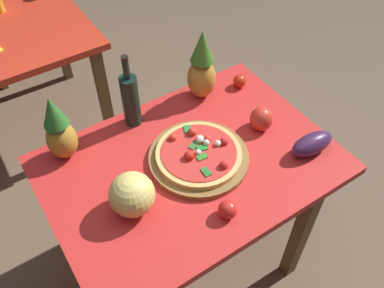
{
  "coord_description": "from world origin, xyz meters",
  "views": [
    {
      "loc": [
        -0.59,
        -0.9,
        2.06
      ],
      "look_at": [
        0.04,
        0.04,
        0.81
      ],
      "focal_mm": 38.33,
      "sensor_mm": 36.0,
      "label": 1
    }
  ],
  "objects_px": {
    "pizza": "(199,153)",
    "background_table": "(6,48)",
    "tomato_beside_pepper": "(228,209)",
    "tomato_at_corner": "(240,81)",
    "pineapple_left": "(59,131)",
    "pizza_board": "(199,158)",
    "melon": "(132,194)",
    "bell_pepper": "(262,119)",
    "display_table": "(191,177)",
    "eggplant": "(312,144)",
    "wine_bottle": "(131,99)",
    "pineapple_right": "(202,68)"
  },
  "relations": [
    {
      "from": "wine_bottle",
      "to": "melon",
      "type": "distance_m",
      "value": 0.46
    },
    {
      "from": "pizza",
      "to": "background_table",
      "type": "bearing_deg",
      "value": 106.58
    },
    {
      "from": "pizza_board",
      "to": "tomato_at_corner",
      "type": "bearing_deg",
      "value": 33.27
    },
    {
      "from": "pizza",
      "to": "pineapple_right",
      "type": "distance_m",
      "value": 0.42
    },
    {
      "from": "tomato_beside_pepper",
      "to": "tomato_at_corner",
      "type": "distance_m",
      "value": 0.74
    },
    {
      "from": "pineapple_left",
      "to": "tomato_at_corner",
      "type": "relative_size",
      "value": 4.9
    },
    {
      "from": "pizza",
      "to": "pineapple_left",
      "type": "height_order",
      "value": "pineapple_left"
    },
    {
      "from": "pizza",
      "to": "tomato_at_corner",
      "type": "bearing_deg",
      "value": 33.28
    },
    {
      "from": "display_table",
      "to": "bell_pepper",
      "type": "distance_m",
      "value": 0.4
    },
    {
      "from": "bell_pepper",
      "to": "display_table",
      "type": "bearing_deg",
      "value": 179.46
    },
    {
      "from": "tomato_at_corner",
      "to": "pizza",
      "type": "bearing_deg",
      "value": -146.72
    },
    {
      "from": "pineapple_left",
      "to": "tomato_at_corner",
      "type": "xyz_separation_m",
      "value": [
        0.87,
        -0.05,
        -0.11
      ]
    },
    {
      "from": "melon",
      "to": "tomato_beside_pepper",
      "type": "height_order",
      "value": "melon"
    },
    {
      "from": "melon",
      "to": "eggplant",
      "type": "bearing_deg",
      "value": -11.7
    },
    {
      "from": "pizza",
      "to": "melon",
      "type": "distance_m",
      "value": 0.35
    },
    {
      "from": "display_table",
      "to": "tomato_at_corner",
      "type": "relative_size",
      "value": 18.66
    },
    {
      "from": "wine_bottle",
      "to": "bell_pepper",
      "type": "xyz_separation_m",
      "value": [
        0.45,
        -0.34,
        -0.08
      ]
    },
    {
      "from": "background_table",
      "to": "eggplant",
      "type": "xyz_separation_m",
      "value": [
        0.84,
        -1.63,
        0.15
      ]
    },
    {
      "from": "melon",
      "to": "tomato_at_corner",
      "type": "xyz_separation_m",
      "value": [
        0.76,
        0.34,
        -0.05
      ]
    },
    {
      "from": "tomato_at_corner",
      "to": "display_table",
      "type": "bearing_deg",
      "value": -149.42
    },
    {
      "from": "wine_bottle",
      "to": "melon",
      "type": "xyz_separation_m",
      "value": [
        -0.21,
        -0.41,
        -0.05
      ]
    },
    {
      "from": "wine_bottle",
      "to": "bell_pepper",
      "type": "bearing_deg",
      "value": -37.19
    },
    {
      "from": "pizza",
      "to": "tomato_beside_pepper",
      "type": "distance_m",
      "value": 0.29
    },
    {
      "from": "pizza_board",
      "to": "pizza",
      "type": "height_order",
      "value": "pizza"
    },
    {
      "from": "pizza_board",
      "to": "pineapple_left",
      "type": "relative_size",
      "value": 1.34
    },
    {
      "from": "bell_pepper",
      "to": "tomato_beside_pepper",
      "type": "relative_size",
      "value": 1.56
    },
    {
      "from": "pineapple_right",
      "to": "melon",
      "type": "distance_m",
      "value": 0.7
    },
    {
      "from": "pineapple_left",
      "to": "eggplant",
      "type": "xyz_separation_m",
      "value": [
        0.86,
        -0.55,
        -0.09
      ]
    },
    {
      "from": "display_table",
      "to": "pineapple_right",
      "type": "xyz_separation_m",
      "value": [
        0.27,
        0.32,
        0.26
      ]
    },
    {
      "from": "display_table",
      "to": "tomato_beside_pepper",
      "type": "xyz_separation_m",
      "value": [
        -0.03,
        -0.29,
        0.14
      ]
    },
    {
      "from": "wine_bottle",
      "to": "pineapple_right",
      "type": "xyz_separation_m",
      "value": [
        0.36,
        -0.02,
        0.02
      ]
    },
    {
      "from": "display_table",
      "to": "bell_pepper",
      "type": "bearing_deg",
      "value": -0.54
    },
    {
      "from": "pizza_board",
      "to": "pineapple_left",
      "type": "height_order",
      "value": "pineapple_left"
    },
    {
      "from": "background_table",
      "to": "wine_bottle",
      "type": "xyz_separation_m",
      "value": [
        0.3,
        -1.07,
        0.24
      ]
    },
    {
      "from": "eggplant",
      "to": "wine_bottle",
      "type": "bearing_deg",
      "value": 133.52
    },
    {
      "from": "background_table",
      "to": "pizza",
      "type": "height_order",
      "value": "pizza"
    },
    {
      "from": "eggplant",
      "to": "tomato_at_corner",
      "type": "height_order",
      "value": "eggplant"
    },
    {
      "from": "melon",
      "to": "bell_pepper",
      "type": "relative_size",
      "value": 1.53
    },
    {
      "from": "bell_pepper",
      "to": "pineapple_left",
      "type": "bearing_deg",
      "value": 157.37
    },
    {
      "from": "display_table",
      "to": "tomato_at_corner",
      "type": "bearing_deg",
      "value": 30.58
    },
    {
      "from": "tomato_at_corner",
      "to": "bell_pepper",
      "type": "bearing_deg",
      "value": -108.94
    },
    {
      "from": "eggplant",
      "to": "display_table",
      "type": "bearing_deg",
      "value": 153.57
    },
    {
      "from": "pineapple_right",
      "to": "bell_pepper",
      "type": "height_order",
      "value": "pineapple_right"
    },
    {
      "from": "display_table",
      "to": "eggplant",
      "type": "xyz_separation_m",
      "value": [
        0.45,
        -0.23,
        0.14
      ]
    },
    {
      "from": "display_table",
      "to": "background_table",
      "type": "bearing_deg",
      "value": 105.18
    },
    {
      "from": "bell_pepper",
      "to": "tomato_beside_pepper",
      "type": "bearing_deg",
      "value": -144.36
    },
    {
      "from": "pizza",
      "to": "pineapple_left",
      "type": "relative_size",
      "value": 1.14
    },
    {
      "from": "pizza_board",
      "to": "tomato_beside_pepper",
      "type": "height_order",
      "value": "tomato_beside_pepper"
    },
    {
      "from": "wine_bottle",
      "to": "eggplant",
      "type": "height_order",
      "value": "wine_bottle"
    },
    {
      "from": "pineapple_left",
      "to": "pizza",
      "type": "bearing_deg",
      "value": -36.05
    }
  ]
}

